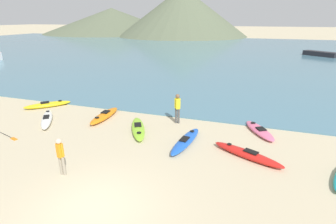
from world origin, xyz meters
The scene contains 15 objects.
ground_plane centered at (0.00, 0.00, 0.00)m, with size 400.00×400.00×0.00m, color #C6B793.
bay_water centered at (0.00, 43.80, 0.03)m, with size 160.00×70.00×0.06m, color teal.
far_hill_left centered at (-51.91, 91.84, 4.73)m, with size 53.03×53.03×9.47m, color #5B664C.
far_hill_midleft centered at (-20.50, 83.36, 7.63)m, with size 42.98×42.98×15.26m, color #5B664C.
kayak_on_sand_0 centered at (1.63, 5.49, 0.16)m, with size 1.02×3.30×0.36m.
kayak_on_sand_1 centered at (-8.91, 7.90, 0.17)m, with size 2.60×2.66×0.38m.
kayak_on_sand_2 centered at (-6.98, 5.70, 0.17)m, with size 2.47×2.98×0.38m.
kayak_on_sand_3 centered at (5.06, 8.02, 0.14)m, with size 1.95×2.75×0.32m.
kayak_on_sand_4 centered at (-4.01, 7.27, 0.17)m, with size 0.80×3.06×0.39m.
kayak_on_sand_5 centered at (-1.25, 6.19, 0.14)m, with size 2.11×3.17×0.32m.
kayak_on_sand_6 centered at (4.56, 5.05, 0.17)m, with size 3.23×1.92×0.39m.
person_near_foreground centered at (-2.26, 1.36, 0.89)m, with size 0.32×0.24×1.56m.
person_near_waterline centered at (0.46, 7.95, 1.01)m, with size 0.36×0.31×1.76m.
moored_boat_0 centered at (14.03, 42.32, 0.41)m, with size 4.92×4.22×0.71m.
loose_paddle centered at (-7.95, 3.52, 0.01)m, with size 2.72×0.93×0.03m.
Camera 1 is at (4.51, -5.76, 5.84)m, focal length 28.00 mm.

